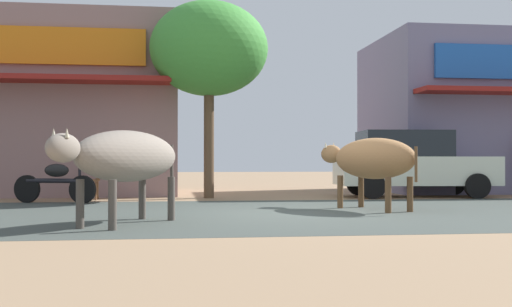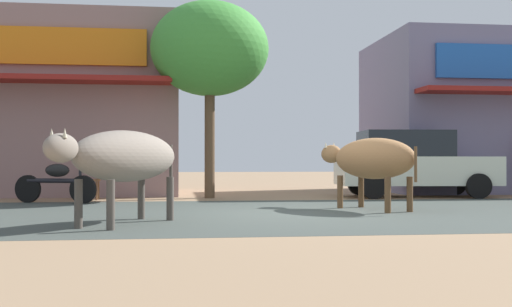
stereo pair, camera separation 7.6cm
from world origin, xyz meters
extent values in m
plane|color=#99795A|center=(0.00, 0.00, 0.00)|extent=(80.00, 80.00, 0.00)
cube|color=#3F4742|center=(0.00, 0.00, 0.00)|extent=(72.00, 6.80, 0.00)
cube|color=gray|center=(-5.69, 7.23, 2.35)|extent=(7.75, 4.53, 4.69)
cube|color=orange|center=(-5.69, 4.91, 3.66)|extent=(6.20, 0.10, 0.90)
cube|color=maroon|center=(-5.69, 4.52, 2.82)|extent=(7.44, 0.90, 0.12)
cube|color=slate|center=(7.64, 7.23, 2.25)|extent=(7.08, 4.53, 4.49)
cylinder|color=brown|center=(-1.07, 4.54, 1.34)|extent=(0.25, 0.25, 2.68)
ellipsoid|color=green|center=(-1.07, 4.54, 3.61)|extent=(2.85, 2.85, 2.28)
cube|color=silver|center=(4.05, 4.36, 0.65)|extent=(3.98, 1.92, 0.70)
cube|color=#1E2328|center=(3.76, 4.39, 1.32)|extent=(2.24, 1.65, 0.64)
cylinder|color=black|center=(5.36, 5.06, 0.30)|extent=(0.61, 0.23, 0.60)
cylinder|color=black|center=(5.23, 3.46, 0.30)|extent=(0.61, 0.23, 0.60)
cylinder|color=black|center=(2.86, 5.27, 0.30)|extent=(0.61, 0.23, 0.60)
cylinder|color=black|center=(2.73, 3.67, 0.30)|extent=(0.61, 0.23, 0.60)
cylinder|color=black|center=(-3.82, 2.87, 0.30)|extent=(0.58, 0.28, 0.59)
cylinder|color=black|center=(-5.03, 3.33, 0.30)|extent=(0.58, 0.28, 0.59)
cylinder|color=black|center=(-4.43, 3.10, 0.48)|extent=(1.25, 0.55, 0.10)
ellipsoid|color=black|center=(-4.38, 3.08, 0.70)|extent=(0.61, 0.42, 0.28)
cylinder|color=black|center=(-3.88, 2.89, 0.75)|extent=(0.06, 0.06, 0.60)
ellipsoid|color=gray|center=(-2.57, -1.66, 0.96)|extent=(1.79, 2.34, 0.73)
ellipsoid|color=gray|center=(-3.28, -2.85, 1.06)|extent=(0.53, 0.62, 0.36)
cone|color=beige|center=(-3.22, -2.95, 1.24)|extent=(0.06, 0.06, 0.12)
cone|color=beige|center=(-3.39, -2.85, 1.24)|extent=(0.06, 0.06, 0.12)
cylinder|color=#4C453E|center=(-2.73, -2.43, 0.33)|extent=(0.11, 0.11, 0.66)
cylinder|color=#4C453E|center=(-3.17, -2.16, 0.33)|extent=(0.11, 0.11, 0.66)
cylinder|color=#4C453E|center=(-1.97, -1.15, 0.33)|extent=(0.11, 0.11, 0.66)
cylinder|color=#4C453E|center=(-2.42, -0.89, 0.33)|extent=(0.11, 0.11, 0.66)
cylinder|color=#4C453E|center=(-1.97, -0.63, 0.86)|extent=(0.05, 0.05, 0.58)
ellipsoid|color=#9B6C41|center=(1.69, 0.40, 0.94)|extent=(1.47, 2.14, 0.75)
ellipsoid|color=#9B6C41|center=(1.19, 1.56, 1.03)|extent=(0.48, 0.63, 0.36)
cone|color=beige|center=(1.08, 1.57, 1.21)|extent=(0.06, 0.06, 0.12)
cone|color=beige|center=(1.26, 1.65, 1.21)|extent=(0.06, 0.06, 0.12)
cylinder|color=brown|center=(1.19, 0.90, 0.31)|extent=(0.11, 0.11, 0.62)
cylinder|color=brown|center=(1.66, 1.11, 0.31)|extent=(0.11, 0.11, 0.62)
cylinder|color=brown|center=(1.71, -0.30, 0.31)|extent=(0.11, 0.11, 0.62)
cylinder|color=brown|center=(2.18, -0.10, 0.31)|extent=(0.11, 0.11, 0.62)
cylinder|color=brown|center=(2.11, -0.57, 0.84)|extent=(0.05, 0.05, 0.60)
cube|color=brown|center=(-3.85, 4.19, 0.45)|extent=(0.44, 0.44, 0.05)
cube|color=brown|center=(-3.65, 4.19, 0.70)|extent=(0.04, 0.44, 0.44)
cylinder|color=brown|center=(-4.03, 4.02, 0.21)|extent=(0.04, 0.04, 0.43)
cylinder|color=brown|center=(-4.03, 4.37, 0.21)|extent=(0.04, 0.04, 0.43)
cylinder|color=brown|center=(-3.68, 4.02, 0.21)|extent=(0.04, 0.04, 0.43)
cylinder|color=brown|center=(-3.67, 4.37, 0.21)|extent=(0.04, 0.04, 0.43)
camera|label=1|loc=(-1.97, -10.81, 0.90)|focal=44.65mm
camera|label=2|loc=(-1.90, -10.82, 0.90)|focal=44.65mm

